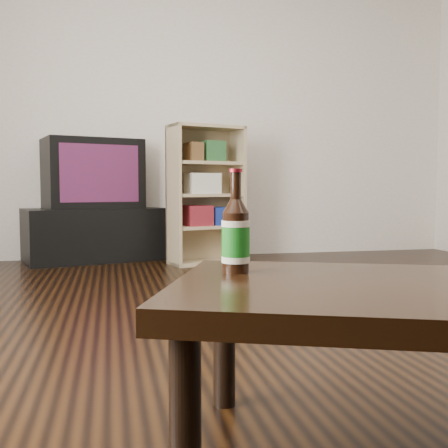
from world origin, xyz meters
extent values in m
cube|color=black|center=(0.00, 0.00, -0.01)|extent=(5.00, 6.00, 0.01)
cube|color=silver|center=(0.00, 3.01, 1.35)|extent=(5.00, 0.02, 2.70)
cube|color=black|center=(-0.82, 2.89, 0.22)|extent=(1.21, 0.84, 0.44)
cube|color=black|center=(-0.82, 2.89, 0.73)|extent=(0.87, 0.68, 0.58)
cube|color=maroon|center=(-0.75, 2.65, 0.73)|extent=(0.61, 0.18, 0.46)
cube|color=tan|center=(-0.19, 2.42, 0.55)|extent=(0.10, 0.27, 1.11)
cube|color=tan|center=(0.36, 2.58, 0.55)|extent=(0.10, 0.27, 1.11)
cube|color=tan|center=(0.08, 2.50, 1.09)|extent=(0.65, 0.43, 0.03)
cube|color=tan|center=(0.08, 2.50, 0.01)|extent=(0.65, 0.43, 0.03)
cube|color=tan|center=(0.05, 2.62, 0.55)|extent=(0.58, 0.19, 1.11)
cube|color=tan|center=(0.08, 2.50, 0.30)|extent=(0.59, 0.39, 0.03)
cube|color=tan|center=(0.08, 2.50, 0.55)|extent=(0.59, 0.39, 0.03)
cube|color=tan|center=(0.08, 2.50, 0.81)|extent=(0.59, 0.39, 0.03)
cube|color=maroon|center=(0.01, 2.46, 0.39)|extent=(0.24, 0.22, 0.16)
cube|color=navy|center=(0.19, 2.51, 0.38)|extent=(0.18, 0.20, 0.14)
cube|color=beige|center=(0.05, 2.47, 0.65)|extent=(0.29, 0.23, 0.16)
cube|color=#26572A|center=(0.13, 2.50, 0.90)|extent=(0.21, 0.21, 0.16)
cube|color=brown|center=(-0.03, 2.45, 0.89)|extent=(0.15, 0.19, 0.14)
cube|color=black|center=(-0.02, -0.63, 0.38)|extent=(1.23, 0.97, 0.05)
cylinder|color=black|center=(-0.54, -0.69, 0.17)|extent=(0.08, 0.08, 0.35)
cylinder|color=black|center=(-0.36, -0.24, 0.17)|extent=(0.08, 0.08, 0.35)
cylinder|color=black|center=(-0.36, -0.38, 0.48)|extent=(0.08, 0.08, 0.15)
cylinder|color=#135E15|center=(-0.36, -0.38, 0.48)|extent=(0.08, 0.08, 0.09)
cylinder|color=beige|center=(-0.36, -0.38, 0.53)|extent=(0.09, 0.09, 0.02)
cylinder|color=beige|center=(-0.36, -0.38, 0.43)|extent=(0.09, 0.09, 0.02)
cone|color=black|center=(-0.36, -0.38, 0.57)|extent=(0.08, 0.08, 0.03)
cylinder|color=black|center=(-0.36, -0.38, 0.62)|extent=(0.03, 0.03, 0.07)
cylinder|color=maroon|center=(-0.36, -0.38, 0.66)|extent=(0.04, 0.04, 0.01)
camera|label=1|loc=(-0.67, -1.65, 0.62)|focal=42.00mm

